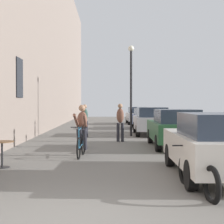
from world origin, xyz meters
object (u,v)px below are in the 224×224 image
Objects in this scene: pedestrian_far at (85,119)px; parked_car_fourth at (145,118)px; cyclist_on_bicycle at (82,132)px; pedestrian_mid at (120,120)px; parked_motorcycle at (197,172)px; parked_car_fifth at (137,115)px; cafe_table_mid at (2,149)px; parked_car_nearest at (214,144)px; parked_car_second at (174,128)px; parked_car_third at (151,121)px; pedestrian_near at (83,124)px; street_lamp at (131,79)px.

pedestrian_far reaches higher than parked_car_fourth.
pedestrian_mid reaches higher than cyclist_on_bicycle.
parked_car_fifth is at bearing 87.93° from parked_motorcycle.
pedestrian_mid is 14.80m from parked_car_fifth.
pedestrian_far is at bearing 103.94° from parked_motorcycle.
cafe_table_mid is 5.42m from parked_motorcycle.
pedestrian_mid is at bearing 103.13° from parked_car_nearest.
pedestrian_far is 12.10m from parked_motorcycle.
cafe_table_mid is 0.41× the size of pedestrian_mid.
parked_car_third is at bearing 92.04° from parked_car_second.
parked_car_fifth is (0.12, 22.81, -0.02)m from parked_car_nearest.
pedestrian_mid reaches higher than pedestrian_far.
pedestrian_near is at bearing 119.88° from parked_car_nearest.
parked_motorcycle is (2.74, -7.48, -0.52)m from pedestrian_near.
pedestrian_far reaches higher than cyclist_on_bicycle.
parked_car_fifth is 1.95× the size of parked_motorcycle.
pedestrian_far is 0.40× the size of parked_car_nearest.
pedestrian_near is 0.40× the size of parked_car_fourth.
parked_car_nearest is (1.90, -8.15, -0.20)m from pedestrian_mid.
cyclist_on_bicycle is 0.40× the size of parked_car_third.
pedestrian_mid is at bearing 52.58° from pedestrian_near.
street_lamp is at bearing -147.85° from parked_car_third.
cafe_table_mid is at bearing -112.09° from pedestrian_near.
parked_car_fifth is (3.79, 12.48, -0.20)m from pedestrian_far.
street_lamp is at bearing 76.51° from pedestrian_mid.
cyclist_on_bicycle is at bearing -112.00° from parked_car_third.
parked_car_second is (1.39, -5.17, -2.32)m from street_lamp.
parked_car_third is 11.00m from parked_car_fifth.
parked_car_second is (0.19, 5.90, 0.00)m from parked_car_nearest.
street_lamp is (4.18, 9.66, 2.59)m from cafe_table_mid.
pedestrian_far is at bearing 109.55° from parked_car_nearest.
parked_car_nearest is 1.03× the size of parked_car_fifth.
parked_car_second is 2.02× the size of parked_motorcycle.
parked_car_fifth is at bearing 79.74° from cyclist_on_bicycle.
street_lamp is at bearing 65.38° from pedestrian_near.
parked_car_nearest is 1.06× the size of parked_car_fourth.
parked_car_fourth is (0.20, 17.17, -0.05)m from parked_car_nearest.
parked_car_fourth is (3.86, 6.84, -0.22)m from pedestrian_far.
cyclist_on_bicycle is at bearing 133.46° from parked_car_nearest.
street_lamp is 12.78m from parked_motorcycle.
cyclist_on_bicycle reaches higher than parked_car_second.
parked_car_nearest is at bearing -83.81° from street_lamp.
parked_car_nearest is at bearing -60.12° from pedestrian_near.
parked_car_fourth is at bearing 87.64° from parked_car_third.
parked_car_nearest is (3.49, -6.07, -0.13)m from pedestrian_near.
parked_car_fourth is at bearing 70.51° from cafe_table_mid.
parked_car_fourth is at bearing 87.08° from parked_motorcycle.
parked_car_second is at bearing -47.14° from pedestrian_mid.
cafe_table_mid is 10.83m from street_lamp.
parked_car_fourth is at bearing 89.95° from parked_car_second.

